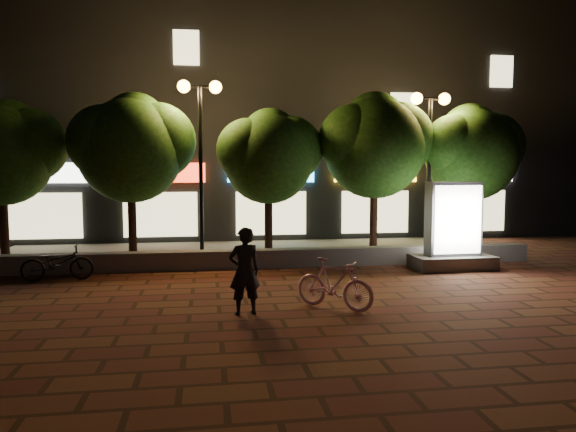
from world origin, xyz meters
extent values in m
plane|color=#5A311C|center=(0.00, 0.00, 0.00)|extent=(80.00, 80.00, 0.00)
cube|color=slate|center=(0.00, 4.00, 0.25)|extent=(16.00, 0.45, 0.50)
cube|color=slate|center=(0.00, 6.50, 0.04)|extent=(16.00, 5.00, 0.08)
cube|color=black|center=(0.00, 13.00, 5.00)|extent=(28.00, 8.00, 10.00)
cube|color=white|center=(-7.00, 8.94, 2.60)|extent=(3.20, 0.12, 0.70)
cube|color=beige|center=(-7.00, 8.94, 1.10)|extent=(2.60, 0.10, 1.60)
cube|color=red|center=(-3.00, 8.94, 2.60)|extent=(3.20, 0.12, 0.70)
cube|color=beige|center=(-3.00, 8.94, 1.10)|extent=(2.60, 0.10, 1.60)
cube|color=#3599C5|center=(1.00, 8.94, 2.60)|extent=(3.20, 0.12, 0.70)
cube|color=beige|center=(1.00, 8.94, 1.10)|extent=(2.60, 0.10, 1.60)
cube|color=yellow|center=(5.00, 8.94, 2.60)|extent=(3.20, 0.12, 0.70)
cube|color=beige|center=(5.00, 8.94, 1.10)|extent=(2.60, 0.10, 1.60)
cube|color=beige|center=(9.00, 8.94, 2.60)|extent=(3.20, 0.12, 0.70)
cube|color=beige|center=(9.00, 8.94, 1.10)|extent=(2.60, 0.10, 1.60)
cube|color=beige|center=(-2.00, 8.94, 7.00)|extent=(0.90, 0.10, 1.20)
cube|color=beige|center=(6.00, 8.94, 5.00)|extent=(0.90, 0.10, 1.20)
cube|color=beige|center=(10.00, 8.94, 6.50)|extent=(0.90, 0.10, 1.20)
cylinder|color=#331C13|center=(-7.00, 5.40, 1.21)|extent=(0.24, 0.24, 2.25)
sphere|color=#335E1B|center=(-7.00, 5.40, 3.10)|extent=(2.80, 2.80, 2.80)
sphere|color=#335E1B|center=(-6.30, 5.60, 3.40)|extent=(2.10, 2.10, 2.10)
sphere|color=#335E1B|center=(-6.90, 5.75, 3.80)|extent=(1.82, 1.82, 1.82)
cylinder|color=#331C13|center=(-3.50, 5.40, 1.25)|extent=(0.24, 0.24, 2.34)
sphere|color=#335E1B|center=(-3.50, 5.40, 3.25)|extent=(3.00, 3.00, 3.00)
sphere|color=#335E1B|center=(-2.75, 5.60, 3.54)|extent=(2.25, 2.25, 2.25)
sphere|color=#335E1B|center=(-4.17, 5.25, 3.50)|extent=(2.10, 2.10, 2.10)
sphere|color=#335E1B|center=(-3.40, 5.75, 4.00)|extent=(1.95, 1.95, 1.95)
cylinder|color=#331C13|center=(0.50, 5.40, 1.18)|extent=(0.24, 0.24, 2.21)
sphere|color=#335E1B|center=(0.50, 5.40, 3.03)|extent=(2.70, 2.70, 2.70)
sphere|color=#335E1B|center=(1.17, 5.60, 3.33)|extent=(2.03, 2.03, 2.02)
sphere|color=#335E1B|center=(-0.11, 5.25, 3.28)|extent=(1.89, 1.89, 1.89)
sphere|color=#335E1B|center=(0.60, 5.75, 3.70)|extent=(1.76, 1.76, 1.76)
cylinder|color=#331C13|center=(3.80, 5.40, 1.30)|extent=(0.24, 0.24, 2.43)
sphere|color=#335E1B|center=(3.80, 5.40, 3.36)|extent=(3.10, 3.10, 3.10)
sphere|color=#335E1B|center=(4.58, 5.60, 3.66)|extent=(2.33, 2.33, 2.33)
sphere|color=#335E1B|center=(3.10, 5.25, 3.61)|extent=(2.17, 2.17, 2.17)
sphere|color=#335E1B|center=(3.90, 5.75, 4.14)|extent=(2.01, 2.02, 2.02)
cylinder|color=#331C13|center=(7.00, 5.40, 1.23)|extent=(0.24, 0.24, 2.29)
sphere|color=#335E1B|center=(7.00, 5.40, 3.17)|extent=(2.90, 2.90, 2.90)
sphere|color=#335E1B|center=(7.72, 5.60, 3.47)|extent=(2.18, 2.17, 2.17)
sphere|color=#335E1B|center=(6.35, 5.25, 3.42)|extent=(2.03, 2.03, 2.03)
sphere|color=#335E1B|center=(7.10, 5.75, 3.90)|extent=(1.89, 1.88, 1.88)
cylinder|color=black|center=(-1.50, 5.20, 2.58)|extent=(0.12, 0.12, 5.00)
cylinder|color=black|center=(-1.50, 5.20, 5.08)|extent=(0.90, 0.08, 0.08)
sphere|color=#FFAB3F|center=(-1.95, 5.20, 5.08)|extent=(0.36, 0.36, 0.36)
sphere|color=#FFAB3F|center=(-1.05, 5.20, 5.08)|extent=(0.36, 0.36, 0.36)
cylinder|color=black|center=(5.50, 5.20, 2.48)|extent=(0.12, 0.12, 4.80)
cylinder|color=black|center=(5.50, 5.20, 4.88)|extent=(0.90, 0.08, 0.08)
sphere|color=#FFAB3F|center=(5.05, 5.20, 4.88)|extent=(0.36, 0.36, 0.36)
sphere|color=#FFAB3F|center=(5.95, 5.20, 4.88)|extent=(0.36, 0.36, 0.36)
cube|color=slate|center=(5.29, 3.05, 0.18)|extent=(2.22, 1.15, 0.37)
cube|color=#4C4C51|center=(5.29, 3.05, 1.37)|extent=(1.48, 0.54, 2.01)
cube|color=white|center=(5.30, 2.78, 1.37)|extent=(1.33, 0.07, 1.83)
cube|color=white|center=(5.29, 3.31, 1.37)|extent=(1.33, 0.07, 1.83)
imported|color=pink|center=(1.10, -0.57, 0.49)|extent=(1.55, 1.43, 0.99)
imported|color=black|center=(-0.64, -0.71, 0.82)|extent=(0.66, 0.50, 1.65)
imported|color=black|center=(-4.96, 3.00, 0.44)|extent=(1.73, 0.79, 0.88)
camera|label=1|loc=(-1.28, -10.39, 2.70)|focal=32.87mm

